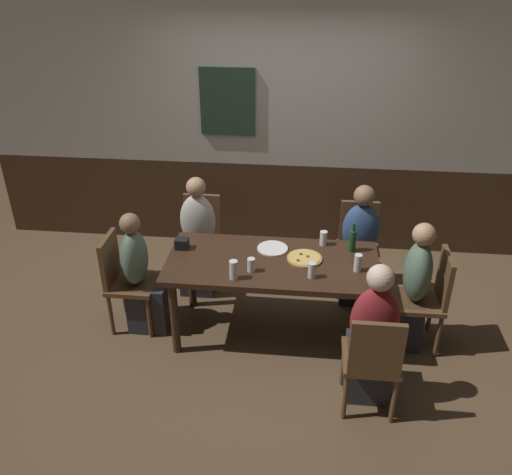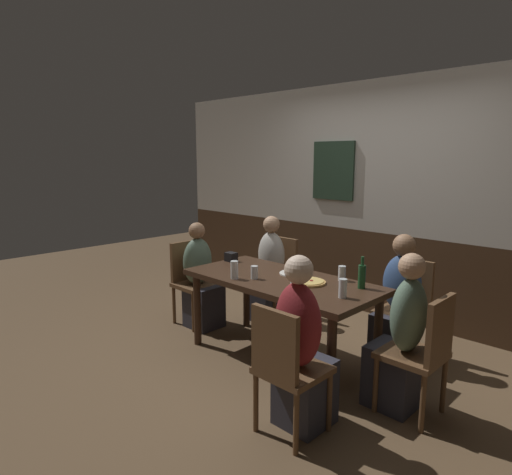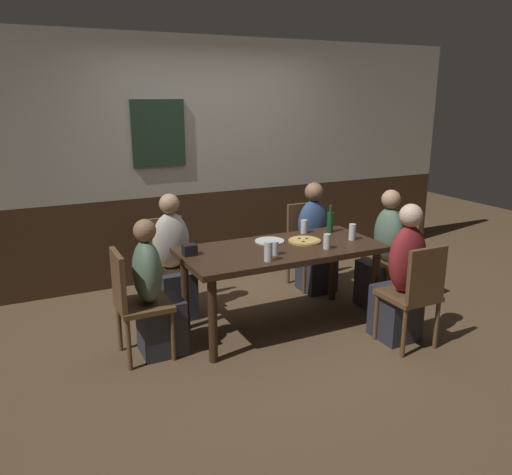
% 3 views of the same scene
% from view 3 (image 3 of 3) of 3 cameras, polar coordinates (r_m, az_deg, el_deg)
% --- Properties ---
extents(ground_plane, '(12.00, 12.00, 0.00)m').
position_cam_3_polar(ground_plane, '(4.68, 2.72, -9.78)').
color(ground_plane, brown).
extents(wall_back, '(6.40, 0.13, 2.60)m').
position_cam_3_polar(wall_back, '(5.77, -5.13, 8.56)').
color(wall_back, '#3D2819').
rests_on(wall_back, ground_plane).
extents(dining_table, '(1.74, 0.81, 0.74)m').
position_cam_3_polar(dining_table, '(4.44, 2.83, -2.11)').
color(dining_table, '#382316').
rests_on(dining_table, ground_plane).
extents(chair_right_near, '(0.40, 0.40, 0.88)m').
position_cam_3_polar(chair_right_near, '(4.30, 17.26, -5.68)').
color(chair_right_near, brown).
rests_on(chair_right_near, ground_plane).
extents(chair_head_west, '(0.40, 0.40, 0.88)m').
position_cam_3_polar(chair_head_west, '(4.06, -13.42, -6.62)').
color(chair_head_west, brown).
rests_on(chair_head_west, ground_plane).
extents(chair_left_far, '(0.40, 0.40, 0.88)m').
position_cam_3_polar(chair_left_far, '(4.93, -9.70, -2.42)').
color(chair_left_far, brown).
rests_on(chair_left_far, ground_plane).
extents(chair_head_east, '(0.40, 0.40, 0.88)m').
position_cam_3_polar(chair_head_east, '(5.20, 15.32, -1.81)').
color(chair_head_east, brown).
rests_on(chair_head_east, ground_plane).
extents(chair_right_far, '(0.40, 0.40, 0.88)m').
position_cam_3_polar(chair_right_far, '(5.53, 5.66, -0.28)').
color(chair_right_far, brown).
rests_on(chair_right_far, ground_plane).
extents(person_right_near, '(0.34, 0.37, 1.18)m').
position_cam_3_polar(person_right_near, '(4.40, 15.83, -5.02)').
color(person_right_near, '#2D2D38').
rests_on(person_right_near, ground_plane).
extents(person_head_west, '(0.37, 0.34, 1.11)m').
position_cam_3_polar(person_head_west, '(4.11, -11.15, -6.74)').
color(person_head_west, '#2D2D38').
rests_on(person_head_west, ground_plane).
extents(person_left_far, '(0.34, 0.37, 1.15)m').
position_cam_3_polar(person_left_far, '(4.79, -9.14, -3.13)').
color(person_left_far, '#2D2D38').
rests_on(person_left_far, ground_plane).
extents(person_head_east, '(0.37, 0.34, 1.14)m').
position_cam_3_polar(person_head_east, '(5.10, 13.93, -2.24)').
color(person_head_east, '#2D2D38').
rests_on(person_head_east, ground_plane).
extents(person_right_far, '(0.34, 0.37, 1.14)m').
position_cam_3_polar(person_right_far, '(5.41, 6.55, -0.89)').
color(person_right_far, '#2D2D38').
rests_on(person_right_far, ground_plane).
extents(pizza, '(0.29, 0.29, 0.03)m').
position_cam_3_polar(pizza, '(4.57, 5.41, -0.35)').
color(pizza, tan).
rests_on(pizza, dining_table).
extents(beer_glass_half, '(0.06, 0.06, 0.13)m').
position_cam_3_polar(beer_glass_half, '(4.38, 7.88, -0.55)').
color(beer_glass_half, silver).
rests_on(beer_glass_half, dining_table).
extents(pint_glass_pale, '(0.06, 0.06, 0.13)m').
position_cam_3_polar(pint_glass_pale, '(4.86, 5.35, 1.13)').
color(pint_glass_pale, silver).
rests_on(pint_glass_pale, dining_table).
extents(beer_glass_tall, '(0.07, 0.07, 0.16)m').
position_cam_3_polar(beer_glass_tall, '(4.02, 1.37, -1.72)').
color(beer_glass_tall, silver).
rests_on(beer_glass_tall, dining_table).
extents(highball_clear, '(0.06, 0.06, 0.11)m').
position_cam_3_polar(highball_clear, '(4.18, 2.10, -1.27)').
color(highball_clear, silver).
rests_on(highball_clear, dining_table).
extents(tumbler_short, '(0.06, 0.06, 0.15)m').
position_cam_3_polar(tumbler_short, '(4.69, 10.64, 0.53)').
color(tumbler_short, silver).
rests_on(tumbler_short, dining_table).
extents(beer_bottle_green, '(0.06, 0.06, 0.26)m').
position_cam_3_polar(beer_bottle_green, '(4.91, 8.24, 1.77)').
color(beer_bottle_green, '#194723').
rests_on(beer_bottle_green, dining_table).
extents(plate_white_large, '(0.26, 0.26, 0.01)m').
position_cam_3_polar(plate_white_large, '(4.56, 1.52, -0.39)').
color(plate_white_large, white).
rests_on(plate_white_large, dining_table).
extents(condiment_caddy, '(0.11, 0.09, 0.09)m').
position_cam_3_polar(condiment_caddy, '(4.21, -7.38, -1.37)').
color(condiment_caddy, black).
rests_on(condiment_caddy, dining_table).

